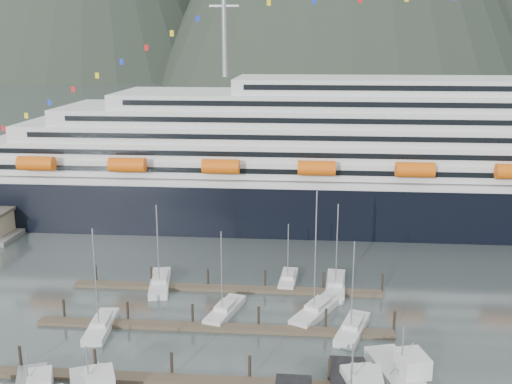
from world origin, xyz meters
TOP-DOWN VIEW (x-y plane):
  - ground at (0.00, 0.00)m, footprint 1600.00×1600.00m
  - cruise_ship at (30.03, 54.94)m, footprint 210.00×30.40m
  - dock_near at (-4.93, -9.95)m, footprint 48.18×2.28m
  - dock_mid at (-4.93, 3.05)m, footprint 48.18×2.28m
  - dock_far at (-4.93, 16.05)m, footprint 48.18×2.28m
  - sailboat_a at (-19.94, 1.57)m, footprint 3.39×9.66m
  - sailboat_c at (-4.07, 7.72)m, footprint 5.11×10.03m
  - sailboat_d at (9.03, 9.10)m, footprint 8.17×12.21m
  - sailboat_e at (-15.58, 16.66)m, footprint 4.75×11.40m
  - sailboat_f at (4.52, 19.99)m, footprint 3.03×8.56m
  - sailboat_g at (11.96, 17.94)m, footprint 3.67×11.64m
  - sailboat_h at (13.52, 3.59)m, footprint 5.57×10.06m
  - trawler_d at (17.86, -8.48)m, footprint 10.41×13.45m

SIDE VIEW (x-z plane):
  - ground at x=0.00m, z-range 0.00..0.00m
  - dock_near at x=-4.93m, z-range -1.29..1.91m
  - dock_mid at x=-4.93m, z-range -1.29..1.91m
  - dock_far at x=-4.93m, z-range -1.29..1.91m
  - sailboat_f at x=4.52m, z-range -4.80..5.59m
  - sailboat_c at x=-4.07m, z-range -6.09..6.92m
  - sailboat_h at x=13.52m, z-range -6.33..7.19m
  - sailboat_g at x=11.96m, z-range -6.82..7.69m
  - sailboat_e at x=-15.58m, z-range -6.62..7.49m
  - sailboat_a at x=-19.94m, z-range -7.05..7.93m
  - sailboat_d at x=9.03m, z-range -8.88..9.81m
  - trawler_d at x=17.86m, z-range -2.89..4.81m
  - cruise_ship at x=30.03m, z-range -13.11..37.19m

